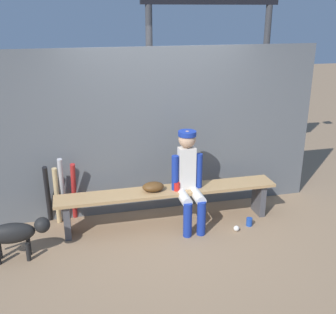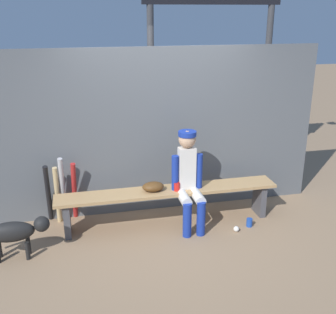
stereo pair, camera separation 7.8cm
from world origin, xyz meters
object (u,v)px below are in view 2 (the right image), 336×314
object	(u,v)px
baseball_glove	(153,187)
bat_aluminum_black	(48,193)
player_seated	(189,177)
cup_on_bench	(177,187)
cup_on_ground	(249,222)
bat_aluminum_red	(74,191)
scoreboard	(217,6)
baseball	(236,229)
dog	(16,232)
bat_aluminum_silver	(62,190)
bat_wood_natural	(57,195)
dugout_bench	(168,197)

from	to	relation	value
baseball_glove	bat_aluminum_black	bearing A→B (deg)	164.08
player_seated	cup_on_bench	xyz separation A→B (m)	(-0.14, 0.06, -0.14)
player_seated	cup_on_ground	size ratio (longest dim) A/B	11.55
player_seated	bat_aluminum_red	world-z (taller)	player_seated
cup_on_bench	scoreboard	world-z (taller)	scoreboard
baseball	cup_on_bench	world-z (taller)	cup_on_bench
dog	player_seated	bearing A→B (deg)	8.08
baseball_glove	bat_aluminum_silver	distance (m)	1.21
bat_wood_natural	dog	size ratio (longest dim) A/B	0.96
bat_aluminum_silver	dog	xyz separation A→B (m)	(-0.51, -0.77, -0.13)
bat_aluminum_black	dugout_bench	bearing A→B (deg)	-13.96
cup_on_ground	scoreboard	world-z (taller)	scoreboard
baseball	bat_wood_natural	bearing A→B (deg)	161.43
scoreboard	baseball_glove	bearing A→B (deg)	-133.08
bat_aluminum_silver	baseball	distance (m)	2.33
bat_aluminum_silver	cup_on_bench	size ratio (longest dim) A/B	8.53
bat_aluminum_black	cup_on_ground	world-z (taller)	bat_aluminum_black
player_seated	baseball	world-z (taller)	player_seated
cup_on_bench	dog	world-z (taller)	cup_on_bench
scoreboard	dog	size ratio (longest dim) A/B	4.59
player_seated	bat_aluminum_silver	xyz separation A→B (m)	(-1.59, 0.47, -0.23)
player_seated	cup_on_ground	bearing A→B (deg)	-14.95
bat_wood_natural	cup_on_bench	bearing A→B (deg)	-14.45
baseball	cup_on_ground	world-z (taller)	cup_on_ground
baseball_glove	cup_on_ground	world-z (taller)	baseball_glove
bat_aluminum_red	scoreboard	xyz separation A→B (m)	(2.23, 0.93, 2.33)
bat_aluminum_red	bat_wood_natural	world-z (taller)	bat_aluminum_red
cup_on_ground	bat_aluminum_red	bearing A→B (deg)	162.38
cup_on_ground	cup_on_bench	bearing A→B (deg)	164.07
dugout_bench	baseball_glove	distance (m)	0.25
bat_aluminum_silver	baseball	bearing A→B (deg)	-19.71
cup_on_ground	dog	world-z (taller)	dog
bat_aluminum_silver	scoreboard	world-z (taller)	scoreboard
dog	baseball	bearing A→B (deg)	-0.04
bat_aluminum_black	dog	xyz separation A→B (m)	(-0.32, -0.79, -0.09)
scoreboard	dog	distance (m)	4.14
dugout_bench	scoreboard	size ratio (longest dim) A/B	0.75
bat_aluminum_red	bat_aluminum_silver	distance (m)	0.16
bat_aluminum_red	cup_on_ground	distance (m)	2.36
baseball_glove	scoreboard	xyz separation A→B (m)	(1.23, 1.32, 2.20)
baseball_glove	bat_aluminum_red	distance (m)	1.08
player_seated	bat_wood_natural	xyz separation A→B (m)	(-1.66, 0.45, -0.29)
bat_aluminum_black	scoreboard	distance (m)	3.59
cup_on_bench	bat_aluminum_black	bearing A→B (deg)	165.08
bat_aluminum_red	bat_wood_natural	xyz separation A→B (m)	(-0.22, -0.05, -0.02)
bat_wood_natural	scoreboard	world-z (taller)	scoreboard
bat_wood_natural	dog	xyz separation A→B (m)	(-0.44, -0.75, -0.07)
player_seated	baseball_glove	size ratio (longest dim) A/B	4.54
dugout_bench	bat_wood_natural	world-z (taller)	bat_wood_natural
baseball_glove	bat_aluminum_black	distance (m)	1.39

